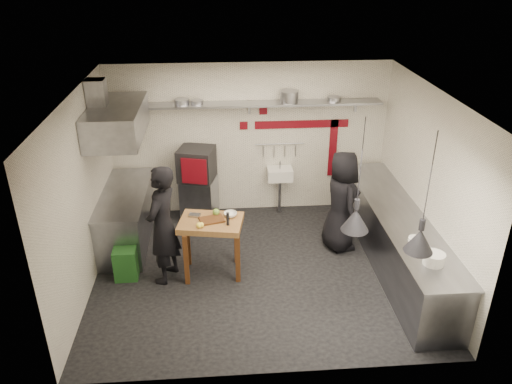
{
  "coord_description": "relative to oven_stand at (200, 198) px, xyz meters",
  "views": [
    {
      "loc": [
        -0.53,
        -6.44,
        4.55
      ],
      "look_at": [
        -0.02,
        0.3,
        1.22
      ],
      "focal_mm": 35.0,
      "sensor_mm": 36.0,
      "label": 1
    }
  ],
  "objects": [
    {
      "name": "counter_left_top",
      "position": [
        -1.2,
        -0.75,
        0.52
      ],
      "size": [
        0.76,
        2.0,
        0.03
      ],
      "primitive_type": "cube",
      "color": "gray",
      "rests_on": "counter_left"
    },
    {
      "name": "combi_oven",
      "position": [
        -0.02,
        -0.01,
        0.69
      ],
      "size": [
        0.72,
        0.69,
        0.58
      ],
      "primitive_type": "cube",
      "rotation": [
        0.0,
        0.0,
        -0.26
      ],
      "color": "black",
      "rests_on": "oven_stand"
    },
    {
      "name": "shelf_bracket_left",
      "position": [
        -0.95,
        0.27,
        1.62
      ],
      "size": [
        0.04,
        0.06,
        0.24
      ],
      "primitive_type": "cube",
      "color": "gray",
      "rests_on": "wall_back"
    },
    {
      "name": "pepper_mill",
      "position": [
        0.49,
        -1.93,
        0.62
      ],
      "size": [
        0.06,
        0.06,
        0.2
      ],
      "primitive_type": "cylinder",
      "rotation": [
        0.0,
        0.0,
        0.36
      ],
      "color": "black",
      "rests_on": "prep_table"
    },
    {
      "name": "pan_far_left",
      "position": [
        -0.21,
        0.12,
        1.79
      ],
      "size": [
        0.32,
        0.32,
        0.09
      ],
      "primitive_type": "cylinder",
      "rotation": [
        0.0,
        0.0,
        -0.33
      ],
      "color": "gray",
      "rests_on": "back_shelf"
    },
    {
      "name": "hand_sink",
      "position": [
        1.5,
        0.12,
        0.38
      ],
      "size": [
        0.46,
        0.34,
        0.22
      ],
      "primitive_type": "cube",
      "color": "silver",
      "rests_on": "wall_back"
    },
    {
      "name": "veg_ball",
      "position": [
        0.32,
        -1.62,
        0.57
      ],
      "size": [
        0.11,
        0.11,
        0.11
      ],
      "primitive_type": "sphere",
      "rotation": [
        0.0,
        0.0,
        0.02
      ],
      "color": "olive",
      "rests_on": "prep_table"
    },
    {
      "name": "wall_right",
      "position": [
        3.45,
        -1.8,
        1.0
      ],
      "size": [
        0.04,
        4.2,
        2.8
      ],
      "primitive_type": "cube",
      "color": "beige",
      "rests_on": "floor"
    },
    {
      "name": "chef_left",
      "position": [
        -0.46,
        -1.87,
        0.52
      ],
      "size": [
        0.66,
        0.79,
        1.84
      ],
      "primitive_type": "imported",
      "rotation": [
        0.0,
        0.0,
        -1.95
      ],
      "color": "black",
      "rests_on": "floor"
    },
    {
      "name": "red_band_vert",
      "position": [
        2.5,
        0.28,
        0.8
      ],
      "size": [
        0.14,
        0.02,
        1.1
      ],
      "primitive_type": "cube",
      "color": "#5F0811",
      "rests_on": "wall_back"
    },
    {
      "name": "red_band_horiz",
      "position": [
        1.9,
        0.28,
        1.28
      ],
      "size": [
        1.7,
        0.02,
        0.14
      ],
      "primitive_type": "cube",
      "color": "#5F0811",
      "rests_on": "wall_back"
    },
    {
      "name": "floor",
      "position": [
        0.95,
        -1.8,
        -0.4
      ],
      "size": [
        5.0,
        5.0,
        0.0
      ],
      "primitive_type": "plane",
      "color": "black",
      "rests_on": "ground"
    },
    {
      "name": "heat_lamp_far",
      "position": [
        2.73,
        -3.36,
        1.64
      ],
      "size": [
        0.35,
        0.35,
        1.52
      ],
      "primitive_type": null,
      "rotation": [
        0.0,
        0.0,
        -0.0
      ],
      "color": "black",
      "rests_on": "ceiling"
    },
    {
      "name": "oven_stand",
      "position": [
        0.0,
        0.0,
        0.0
      ],
      "size": [
        0.72,
        0.68,
        0.8
      ],
      "primitive_type": "cube",
      "rotation": [
        0.0,
        0.0,
        -0.26
      ],
      "color": "gray",
      "rests_on": "floor"
    },
    {
      "name": "cutting_board",
      "position": [
        0.25,
        -1.78,
        0.53
      ],
      "size": [
        0.41,
        0.33,
        0.02
      ],
      "primitive_type": "cube",
      "rotation": [
        0.0,
        0.0,
        0.27
      ],
      "color": "#4C2911",
      "rests_on": "prep_table"
    },
    {
      "name": "shelf_bracket_mid",
      "position": [
        0.95,
        0.27,
        1.62
      ],
      "size": [
        0.04,
        0.06,
        0.24
      ],
      "primitive_type": "cube",
      "color": "gray",
      "rests_on": "wall_back"
    },
    {
      "name": "red_tile_a",
      "position": [
        1.2,
        0.28,
        1.55
      ],
      "size": [
        0.14,
        0.02,
        0.14
      ],
      "primitive_type": "cube",
      "color": "#5F0811",
      "rests_on": "wall_back"
    },
    {
      "name": "bowl",
      "position": [
        0.53,
        -1.67,
        0.55
      ],
      "size": [
        0.24,
        0.24,
        0.06
      ],
      "primitive_type": "imported",
      "rotation": [
        0.0,
        0.0,
        -0.25
      ],
      "color": "silver",
      "rests_on": "prep_table"
    },
    {
      "name": "lemon_a",
      "position": [
        0.07,
        -1.98,
        0.56
      ],
      "size": [
        0.11,
        0.11,
        0.08
      ],
      "primitive_type": "sphere",
      "rotation": [
        0.0,
        0.0,
        -0.41
      ],
      "color": "yellow",
      "rests_on": "prep_table"
    },
    {
      "name": "sink_drain",
      "position": [
        1.5,
        0.08,
        -0.06
      ],
      "size": [
        0.06,
        0.06,
        0.66
      ],
      "primitive_type": "cylinder",
      "color": "gray",
      "rests_on": "floor"
    },
    {
      "name": "wall_left",
      "position": [
        -1.55,
        -1.8,
        1.0
      ],
      "size": [
        0.04,
        4.2,
        2.8
      ],
      "primitive_type": "cube",
      "color": "beige",
      "rests_on": "floor"
    },
    {
      "name": "plate_stack",
      "position": [
        3.07,
        -3.14,
        0.61
      ],
      "size": [
        0.32,
        0.32,
        0.15
      ],
      "primitive_type": "cylinder",
      "rotation": [
        0.0,
        0.0,
        -0.2
      ],
      "color": "silver",
      "rests_on": "counter_right_top"
    },
    {
      "name": "oven_glass",
      "position": [
        -0.04,
        -0.29,
        0.69
      ],
      "size": [
        0.36,
        0.11,
        0.34
      ],
      "primitive_type": "cube",
      "rotation": [
        0.0,
        0.0,
        -0.26
      ],
      "color": "black",
      "rests_on": "oven_door"
    },
    {
      "name": "green_bin",
      "position": [
        -1.07,
        -1.8,
        -0.15
      ],
      "size": [
        0.35,
        0.35,
        0.5
      ],
      "primitive_type": "cube",
      "rotation": [
        0.0,
        0.0,
        0.02
      ],
      "color": "#1C4E1C",
      "rests_on": "floor"
    },
    {
      "name": "counter_right_top",
      "position": [
        3.1,
        -1.8,
        0.52
      ],
      "size": [
        0.76,
        3.9,
        0.03
      ],
      "primitive_type": "cube",
      "color": "gray",
      "rests_on": "counter_right"
    },
    {
      "name": "pan_mid_left",
      "position": [
        0.04,
        0.12,
        1.78
      ],
      "size": [
        0.25,
        0.25,
        0.07
      ],
      "primitive_type": "cylinder",
      "rotation": [
        0.0,
        0.0,
        0.17
      ],
      "color": "gray",
      "rests_on": "back_shelf"
    },
    {
      "name": "stock_pot",
      "position": [
        1.63,
        0.12,
        1.84
      ],
      "size": [
        0.34,
        0.34,
        0.2
      ],
      "primitive_type": "cylinder",
      "rotation": [
        0.0,
        0.0,
        -0.08
      ],
      "color": "gray",
      "rests_on": "back_shelf"
    },
    {
      "name": "sink_tap",
      "position": [
        1.5,
        0.12,
        0.56
      ],
      "size": [
        0.03,
        0.03,
        0.14
      ],
      "primitive_type": "cylinder",
      "color": "gray",
      "rests_on": "hand_sink"
    },
    {
      "name": "oven_door",
      "position": [
        -0.05,
        -0.34,
        0.69
      ],
      "size": [
        0.44,
        0.14,
        0.46
      ],
      "primitive_type": "cube",
      "rotation": [
        0.0,
        0.0,
        -0.26
      ],
      "color": "#5F0811",
      "rests_on": "combi_oven"
    },
    {
      "name": "shelf_bracket_right",
      "position": [
        2.85,
        0.27,
        1.62
      ],
      "size": [
        0.04,
        0.06,
        0.24
      ],
      "primitive_type": "cube",
      "color": "gray",
      "rests_on": "wall_back"
    },
    {
      "name": "hood_duct",
      "position": [
        -1.4,
        -0.75,
        2.15
      ],
      "size": [
        0.28,
        0.28,
        0.5
      ],
      "primitive_type": "cube",
      "color": "gray",
      "rests_on": "ceiling"
    },
    {
      "name": "back_shelf",
      "position": [
        0.95,
        0.12,
        1.72
      ],
      "size": [
        4.6,
        0.34,
        0.04
      ],
      "primitive_type": "cube",
      "color": "gray",
      "rests_on": "wall_back"
    },
    {
      "name": "small_bowl_right",
      "position": [
        3.05,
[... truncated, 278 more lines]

